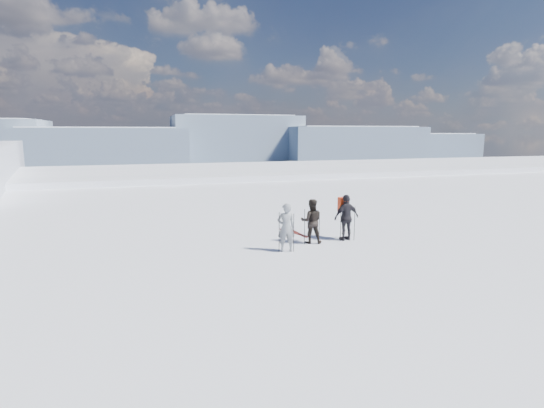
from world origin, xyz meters
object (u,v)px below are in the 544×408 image
Objects in this scene: skier_dark at (311,221)px; skier_pack at (346,217)px; skis_loose at (295,233)px; skier_grey at (286,228)px.

skier_dark is 0.94× the size of skier_pack.
skis_loose is at bearing -54.21° from skier_pack.
skier_grey is 2.75m from skier_pack.
skier_dark reaches higher than skis_loose.
skier_grey is 1.47m from skier_dark.
skier_pack reaches higher than skis_loose.
skier_dark is 0.94× the size of skis_loose.
skis_loose is (-0.02, 1.60, -0.79)m from skier_dark.
skier_grey is at bearing 50.86° from skier_dark.
skis_loose is at bearing -111.29° from skier_grey.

